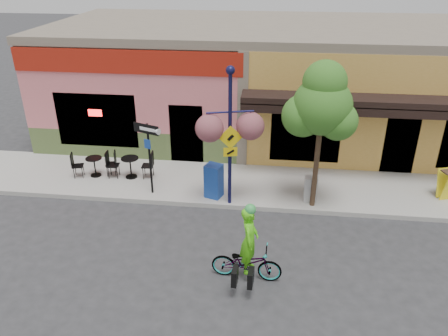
# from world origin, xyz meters

# --- Properties ---
(ground) EXTENTS (90.00, 90.00, 0.00)m
(ground) POSITION_xyz_m (0.00, 0.00, 0.00)
(ground) COLOR #2D2D30
(ground) RESTS_ON ground
(sidewalk) EXTENTS (24.00, 3.00, 0.15)m
(sidewalk) POSITION_xyz_m (0.00, 2.00, 0.07)
(sidewalk) COLOR #9E9B93
(sidewalk) RESTS_ON ground
(curb) EXTENTS (24.00, 0.12, 0.15)m
(curb) POSITION_xyz_m (0.00, 0.55, 0.07)
(curb) COLOR #A8A59E
(curb) RESTS_ON ground
(building) EXTENTS (18.20, 8.20, 4.50)m
(building) POSITION_xyz_m (0.00, 7.50, 2.25)
(building) COLOR #D66A70
(building) RESTS_ON ground
(bicycle) EXTENTS (1.72, 0.69, 0.89)m
(bicycle) POSITION_xyz_m (-0.39, -2.55, 0.44)
(bicycle) COLOR maroon
(bicycle) RESTS_ON ground
(cyclist_rider) EXTENTS (0.45, 0.64, 1.70)m
(cyclist_rider) POSITION_xyz_m (-0.34, -2.55, 0.85)
(cyclist_rider) COLOR #54D716
(cyclist_rider) RESTS_ON ground
(lamp_post) EXTENTS (1.44, 0.87, 4.23)m
(lamp_post) POSITION_xyz_m (-1.14, 0.65, 2.27)
(lamp_post) COLOR #13133C
(lamp_post) RESTS_ON sidewalk
(one_way_sign) EXTENTS (0.91, 0.50, 2.35)m
(one_way_sign) POSITION_xyz_m (-3.66, 0.98, 1.32)
(one_way_sign) COLOR black
(one_way_sign) RESTS_ON sidewalk
(cafe_set_left) EXTENTS (1.60, 1.08, 0.88)m
(cafe_set_left) POSITION_xyz_m (-5.91, 1.90, 0.59)
(cafe_set_left) COLOR black
(cafe_set_left) RESTS_ON sidewalk
(cafe_set_right) EXTENTS (1.63, 0.92, 0.94)m
(cafe_set_right) POSITION_xyz_m (-4.66, 1.93, 0.62)
(cafe_set_right) COLOR black
(cafe_set_right) RESTS_ON sidewalk
(newspaper_box_blue) EXTENTS (0.60, 0.57, 1.09)m
(newspaper_box_blue) POSITION_xyz_m (-1.67, 0.98, 0.69)
(newspaper_box_blue) COLOR #193F98
(newspaper_box_blue) RESTS_ON sidewalk
(newspaper_box_grey) EXTENTS (0.38, 0.34, 0.80)m
(newspaper_box_grey) POSITION_xyz_m (1.31, 1.07, 0.55)
(newspaper_box_grey) COLOR #A3A3A3
(newspaper_box_grey) RESTS_ON sidewalk
(street_tree) EXTENTS (1.95, 1.95, 4.46)m
(street_tree) POSITION_xyz_m (1.38, 0.81, 2.38)
(street_tree) COLOR #3D7A26
(street_tree) RESTS_ON sidewalk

